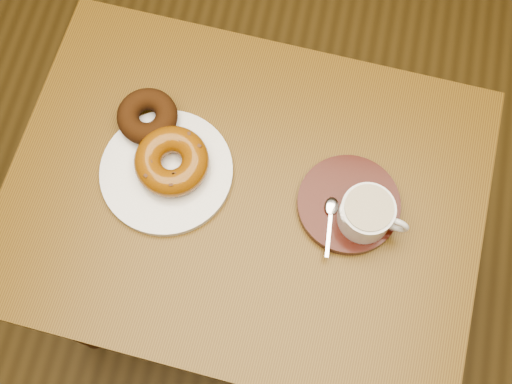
% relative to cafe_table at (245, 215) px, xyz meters
% --- Properties ---
extents(ground, '(6.00, 6.00, 0.00)m').
position_rel_cafe_table_xyz_m(ground, '(-0.10, 0.14, -0.63)').
color(ground, '#4F3B19').
rests_on(ground, ground).
extents(cafe_table, '(0.82, 0.63, 0.74)m').
position_rel_cafe_table_xyz_m(cafe_table, '(0.00, 0.00, 0.00)').
color(cafe_table, brown).
rests_on(cafe_table, ground).
extents(donut_plate, '(0.27, 0.27, 0.01)m').
position_rel_cafe_table_xyz_m(donut_plate, '(-0.14, 0.01, 0.13)').
color(donut_plate, silver).
rests_on(donut_plate, cafe_table).
extents(donut_cinnamon, '(0.13, 0.13, 0.04)m').
position_rel_cafe_table_xyz_m(donut_cinnamon, '(-0.19, 0.09, 0.15)').
color(donut_cinnamon, '#361C0A').
rests_on(donut_cinnamon, donut_plate).
extents(donut_caramel, '(0.15, 0.15, 0.05)m').
position_rel_cafe_table_xyz_m(donut_caramel, '(-0.13, 0.02, 0.16)').
color(donut_caramel, brown).
rests_on(donut_caramel, donut_plate).
extents(saucer, '(0.19, 0.19, 0.02)m').
position_rel_cafe_table_xyz_m(saucer, '(0.17, 0.01, 0.13)').
color(saucer, black).
rests_on(saucer, cafe_table).
extents(coffee_cup, '(0.11, 0.09, 0.06)m').
position_rel_cafe_table_xyz_m(coffee_cup, '(0.20, -0.01, 0.17)').
color(coffee_cup, silver).
rests_on(coffee_cup, saucer).
extents(teaspoon, '(0.02, 0.10, 0.01)m').
position_rel_cafe_table_xyz_m(teaspoon, '(0.15, -0.01, 0.14)').
color(teaspoon, silver).
rests_on(teaspoon, saucer).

